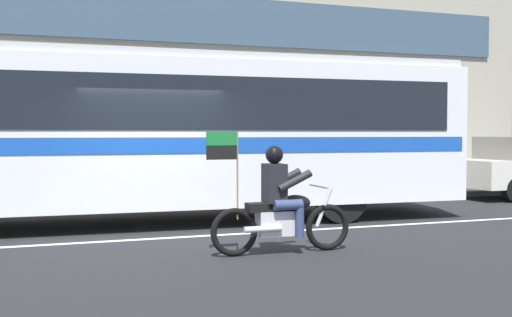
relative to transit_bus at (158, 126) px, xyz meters
name	(u,v)px	position (x,y,z in m)	size (l,w,h in m)	color
ground_plane	(153,233)	(-0.32, -1.19, -1.88)	(60.00, 60.00, 0.00)	black
sidewalk_curb	(117,199)	(-0.32, 3.91, -1.81)	(28.00, 3.80, 0.15)	#A39E93
lane_center_stripe	(160,238)	(-0.32, -1.79, -1.88)	(26.60, 0.14, 0.01)	silver
transit_bus	(158,126)	(0.00, 0.00, 0.00)	(12.23, 3.02, 3.22)	silver
motorcycle_with_rider	(280,208)	(1.10, -3.63, -1.22)	(2.20, 0.64, 1.78)	black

